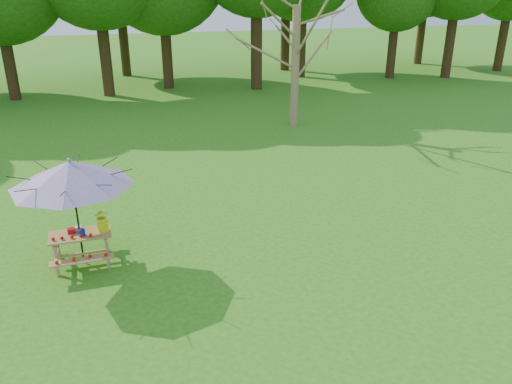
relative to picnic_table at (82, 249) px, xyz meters
name	(u,v)px	position (x,y,z in m)	size (l,w,h in m)	color
ground	(274,354)	(2.77, -3.79, -0.33)	(120.00, 120.00, 0.00)	#346E14
picnic_table	(82,249)	(0.00, 0.00, 0.00)	(1.20, 1.32, 0.67)	#9C7A46
patio_umbrella	(71,174)	(0.00, 0.00, 1.62)	(2.62, 2.62, 2.27)	black
produce_bins	(77,231)	(-0.04, 0.03, 0.40)	(0.34, 0.43, 0.13)	#B60E12
tomatoes_row	(72,237)	(-0.15, -0.18, 0.38)	(0.77, 0.13, 0.07)	red
flower_bucket	(102,219)	(0.46, -0.02, 0.60)	(0.30, 0.26, 0.48)	#E2E90C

